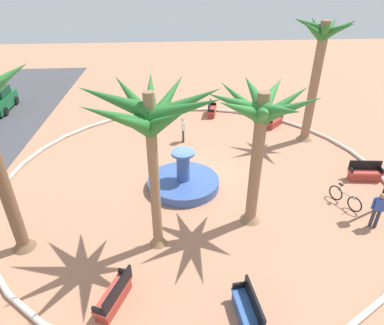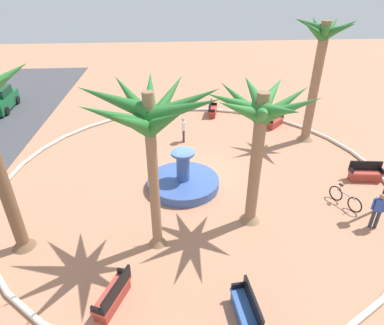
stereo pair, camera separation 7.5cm
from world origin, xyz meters
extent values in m
plane|color=tan|center=(0.00, 0.00, 0.00)|extent=(80.00, 80.00, 0.00)
torus|color=silver|center=(0.00, 0.00, 0.10)|extent=(19.30, 19.30, 0.20)
cylinder|color=#38569E|center=(-0.91, 0.69, 0.23)|extent=(3.49, 3.49, 0.45)
cylinder|color=#236093|center=(-0.91, 0.69, 0.19)|extent=(3.07, 3.07, 0.34)
cylinder|color=#38569E|center=(-0.91, 0.69, 1.14)|extent=(0.63, 0.63, 1.39)
cylinder|color=#3D5FAD|center=(-0.91, 0.69, 1.90)|extent=(1.12, 1.12, 0.12)
cylinder|color=#8E6B4C|center=(-4.73, 1.90, 3.03)|extent=(0.37, 0.37, 6.06)
cone|color=#8E6B4C|center=(-4.73, 1.90, 0.25)|extent=(0.70, 0.70, 0.50)
cone|color=#28702D|center=(-3.62, 1.89, 5.62)|extent=(2.43, 0.59, 1.39)
cone|color=#28702D|center=(-3.80, 2.50, 5.61)|extent=(2.34, 1.78, 1.41)
cone|color=#28702D|center=(-4.40, 3.00, 5.73)|extent=(1.23, 2.51, 1.19)
cone|color=#28702D|center=(-5.28, 2.80, 5.50)|extent=(1.72, 2.31, 1.61)
cone|color=#28702D|center=(-5.67, 2.31, 5.45)|extent=(2.37, 1.44, 1.70)
cone|color=#28702D|center=(-5.66, 1.44, 5.46)|extent=(2.35, 1.56, 1.67)
cone|color=#28702D|center=(-5.15, 0.86, 5.65)|extent=(1.44, 2.47, 1.33)
cone|color=#28702D|center=(-4.64, 0.79, 5.64)|extent=(0.75, 2.47, 1.36)
cone|color=#28702D|center=(-3.84, 1.33, 5.51)|extent=(2.31, 1.75, 1.59)
cylinder|color=#8E6B4C|center=(3.85, -7.33, 3.50)|extent=(0.54, 0.54, 7.00)
cone|color=#8E6B4C|center=(3.85, -7.33, 0.25)|extent=(1.03, 1.03, 0.50)
cone|color=#28702D|center=(4.62, -7.26, 6.55)|extent=(1.87, 0.74, 1.37)
cone|color=#28702D|center=(4.34, -6.63, 6.75)|extent=(1.54, 1.85, 1.04)
cone|color=#28702D|center=(3.62, -6.60, 6.55)|extent=(1.08, 1.91, 1.39)
cone|color=#28702D|center=(3.07, -7.02, 6.69)|extent=(1.95, 1.21, 1.14)
cone|color=#28702D|center=(3.13, -7.74, 6.66)|extent=(1.90, 1.41, 1.20)
cone|color=#28702D|center=(3.79, -8.14, 6.62)|extent=(0.70, 1.89, 1.26)
cone|color=#28702D|center=(4.40, -7.90, 6.59)|extent=(1.69, 1.71, 1.31)
cylinder|color=#8E6B4C|center=(-3.64, -1.99, 2.80)|extent=(0.46, 0.46, 5.59)
cone|color=#8E6B4C|center=(-3.64, -1.99, 0.25)|extent=(0.88, 0.88, 0.50)
cone|color=#337F38|center=(-2.63, -1.89, 5.33)|extent=(2.22, 0.77, 1.06)
cone|color=#337F38|center=(-2.97, -1.35, 5.10)|extent=(1.93, 1.86, 1.47)
cone|color=#337F38|center=(-3.62, -1.00, 5.24)|extent=(0.62, 2.18, 1.22)
cone|color=#337F38|center=(-4.07, -1.14, 5.15)|extent=(1.47, 2.17, 1.38)
cone|color=#337F38|center=(-4.59, -1.77, 5.19)|extent=(2.23, 1.03, 1.32)
cone|color=#337F38|center=(-4.61, -2.26, 5.27)|extent=(2.24, 1.13, 1.17)
cone|color=#337F38|center=(-4.00, -2.86, 5.13)|extent=(1.33, 2.19, 1.42)
cone|color=#337F38|center=(-3.39, -2.88, 5.09)|extent=(1.12, 2.19, 1.50)
cone|color=#337F38|center=(-2.81, -2.57, 5.31)|extent=(2.10, 1.70, 1.10)
cone|color=brown|center=(-4.50, 7.03, 0.25)|extent=(0.87, 0.87, 0.50)
cone|color=#337F38|center=(-4.08, 6.31, 6.32)|extent=(1.45, 1.92, 1.31)
cube|color=#335BA8|center=(-8.21, -0.74, 0.45)|extent=(1.64, 0.64, 0.12)
cube|color=black|center=(-8.19, -0.95, 0.75)|extent=(1.60, 0.22, 0.50)
cube|color=#2B4E8F|center=(-8.21, -0.74, 0.20)|extent=(1.51, 0.59, 0.39)
cube|color=black|center=(-7.47, -0.67, 0.59)|extent=(0.12, 0.46, 0.24)
cube|color=#B73D33|center=(-1.07, -8.51, 0.45)|extent=(0.69, 1.65, 0.12)
cube|color=black|center=(-0.86, -8.53, 0.75)|extent=(0.28, 1.60, 0.50)
cube|color=#9C342B|center=(-1.07, -8.51, 0.20)|extent=(0.64, 1.52, 0.39)
cube|color=black|center=(-1.16, -9.25, 0.59)|extent=(0.46, 0.14, 0.24)
cube|color=black|center=(-0.97, -7.76, 0.59)|extent=(0.46, 0.14, 0.24)
cube|color=#B73D33|center=(8.48, -2.07, 0.45)|extent=(1.67, 0.86, 0.12)
cube|color=black|center=(8.53, -1.86, 0.75)|extent=(1.57, 0.46, 0.50)
cube|color=#9C342B|center=(8.48, -2.07, 0.20)|extent=(1.54, 0.80, 0.39)
cube|color=black|center=(9.21, -2.24, 0.59)|extent=(0.18, 0.46, 0.24)
cube|color=black|center=(7.75, -1.89, 0.59)|extent=(0.18, 0.46, 0.24)
cube|color=#B73D33|center=(-7.33, 3.29, 0.45)|extent=(1.66, 1.11, 0.12)
cube|color=black|center=(-7.41, 3.09, 0.75)|extent=(1.49, 0.73, 0.50)
cube|color=#9C342B|center=(-7.33, 3.29, 0.20)|extent=(1.53, 1.02, 0.39)
cube|color=black|center=(-8.01, 3.59, 0.59)|extent=(0.26, 0.44, 0.24)
cube|color=black|center=(-6.64, 2.98, 0.59)|extent=(0.26, 0.44, 0.24)
cube|color=#B73D33|center=(6.01, -6.03, 0.45)|extent=(1.48, 1.49, 0.12)
cube|color=black|center=(6.15, -5.88, 0.75)|extent=(1.19, 1.19, 0.50)
cube|color=#9C342B|center=(6.01, -6.03, 0.20)|extent=(1.36, 1.37, 0.39)
cube|color=black|center=(6.54, -6.56, 0.59)|extent=(0.38, 0.37, 0.24)
cube|color=black|center=(5.48, -5.49, 0.59)|extent=(0.38, 0.37, 0.24)
cylinder|color=black|center=(-3.40, -7.89, 0.15)|extent=(0.28, 0.28, 0.30)
torus|color=black|center=(-3.45, -6.68, 0.36)|extent=(0.68, 0.36, 0.72)
torus|color=black|center=(-2.54, -6.26, 0.36)|extent=(0.68, 0.36, 0.72)
cylinder|color=#99999E|center=(-2.99, -6.47, 0.59)|extent=(0.88, 0.44, 0.05)
cylinder|color=#99999E|center=(-2.68, -6.32, 0.74)|extent=(0.04, 0.04, 0.30)
cube|color=black|center=(-2.68, -6.32, 0.91)|extent=(0.22, 0.17, 0.06)
cylinder|color=#99999E|center=(-3.40, -6.65, 0.73)|extent=(0.21, 0.41, 0.03)
cylinder|color=#33333D|center=(-4.56, -7.02, 0.43)|extent=(0.14, 0.14, 0.87)
cylinder|color=#33333D|center=(-4.48, -6.85, 0.43)|extent=(0.14, 0.14, 0.87)
cube|color=#2D4CA5|center=(-4.52, -6.94, 1.15)|extent=(0.33, 0.39, 0.56)
sphere|color=#9E7051|center=(-4.52, -6.94, 1.55)|extent=(0.22, 0.22, 0.22)
cylinder|color=#2D4CA5|center=(-4.43, -6.74, 1.15)|extent=(0.09, 0.09, 0.53)
cylinder|color=#33333D|center=(4.24, 0.36, 0.41)|extent=(0.14, 0.14, 0.82)
cylinder|color=#33333D|center=(4.06, 0.37, 0.41)|extent=(0.14, 0.14, 0.82)
cube|color=white|center=(4.15, 0.37, 1.10)|extent=(0.35, 0.22, 0.56)
sphere|color=tan|center=(4.15, 0.37, 1.50)|extent=(0.22, 0.22, 0.22)
cylinder|color=white|center=(4.37, 0.35, 1.10)|extent=(0.09, 0.09, 0.53)
cylinder|color=white|center=(3.93, 0.38, 1.10)|extent=(0.09, 0.09, 0.53)
cylinder|color=black|center=(9.68, 13.23, 0.32)|extent=(0.65, 0.26, 0.64)
cylinder|color=black|center=(12.15, 13.38, 0.32)|extent=(0.65, 0.26, 0.64)
camera|label=1|loc=(-14.30, 1.42, 9.06)|focal=30.59mm
camera|label=2|loc=(-14.31, 1.35, 9.06)|focal=30.59mm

